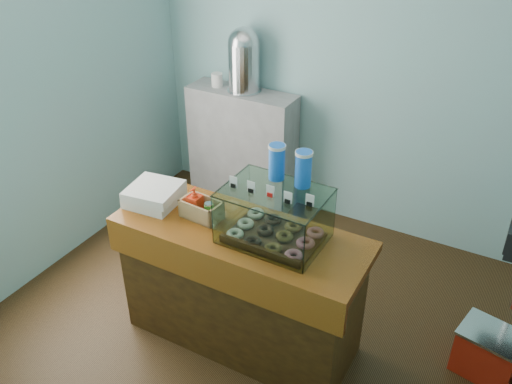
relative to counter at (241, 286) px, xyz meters
The scene contains 9 objects.
ground 0.52m from the counter, 90.00° to the left, with size 3.50×3.50×0.00m, color black.
room_shell 1.27m from the counter, 84.37° to the left, with size 3.54×3.04×2.82m.
counter is the anchor object (origin of this frame).
back_shelf 1.82m from the counter, 119.76° to the left, with size 1.00×0.32×1.10m, color #969699.
display_case 0.66m from the counter, 14.98° to the left, with size 0.60×0.44×0.54m.
condiment_crate 0.59m from the counter, behind, with size 0.26×0.17×0.20m.
pastry_boxes 0.82m from the counter, behind, with size 0.36×0.36×0.13m.
coffee_urn 2.05m from the counter, 118.97° to the left, with size 0.30×0.30×0.55m.
red_cooler 1.62m from the counter, 18.21° to the left, with size 0.43×0.36×0.33m.
Camera 1 is at (1.38, -2.55, 2.81)m, focal length 38.00 mm.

